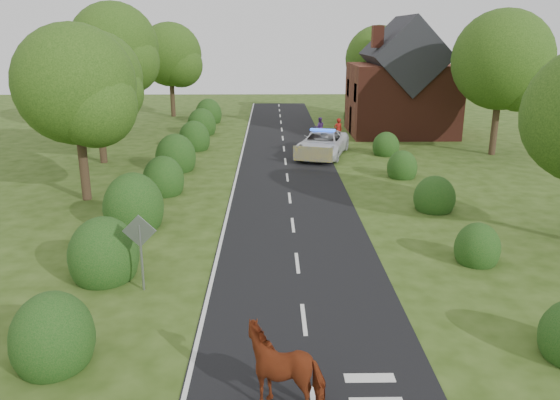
{
  "coord_description": "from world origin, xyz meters",
  "views": [
    {
      "loc": [
        -0.91,
        -13.89,
        7.86
      ],
      "look_at": [
        -0.56,
        7.48,
        1.3
      ],
      "focal_mm": 35.0,
      "sensor_mm": 36.0,
      "label": 1
    }
  ],
  "objects_px": {
    "police_van": "(322,144)",
    "pedestrian_red": "(338,130)",
    "road_sign": "(140,241)",
    "cow": "(286,370)",
    "pedestrian_purple": "(320,127)"
  },
  "relations": [
    {
      "from": "pedestrian_red",
      "to": "pedestrian_purple",
      "type": "xyz_separation_m",
      "value": [
        -1.2,
        2.1,
        -0.12
      ]
    },
    {
      "from": "cow",
      "to": "police_van",
      "type": "xyz_separation_m",
      "value": [
        3.11,
        25.25,
        0.06
      ]
    },
    {
      "from": "police_van",
      "to": "pedestrian_red",
      "type": "height_order",
      "value": "pedestrian_red"
    },
    {
      "from": "cow",
      "to": "pedestrian_red",
      "type": "relative_size",
      "value": 1.19
    },
    {
      "from": "cow",
      "to": "pedestrian_purple",
      "type": "distance_m",
      "value": 32.17
    },
    {
      "from": "road_sign",
      "to": "cow",
      "type": "xyz_separation_m",
      "value": [
        4.39,
        -5.55,
        -0.89
      ]
    },
    {
      "from": "road_sign",
      "to": "pedestrian_purple",
      "type": "height_order",
      "value": "road_sign"
    },
    {
      "from": "cow",
      "to": "pedestrian_purple",
      "type": "height_order",
      "value": "pedestrian_purple"
    },
    {
      "from": "pedestrian_red",
      "to": "pedestrian_purple",
      "type": "bearing_deg",
      "value": -79.18
    },
    {
      "from": "road_sign",
      "to": "cow",
      "type": "relative_size",
      "value": 1.17
    },
    {
      "from": "road_sign",
      "to": "pedestrian_red",
      "type": "bearing_deg",
      "value": 69.53
    },
    {
      "from": "pedestrian_red",
      "to": "pedestrian_purple",
      "type": "distance_m",
      "value": 2.42
    },
    {
      "from": "road_sign",
      "to": "pedestrian_red",
      "type": "relative_size",
      "value": 1.39
    },
    {
      "from": "road_sign",
      "to": "pedestrian_purple",
      "type": "xyz_separation_m",
      "value": [
        7.88,
        26.43,
        -0.86
      ]
    },
    {
      "from": "road_sign",
      "to": "police_van",
      "type": "bearing_deg",
      "value": 69.17
    }
  ]
}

